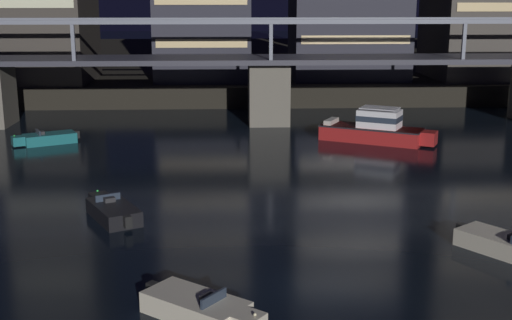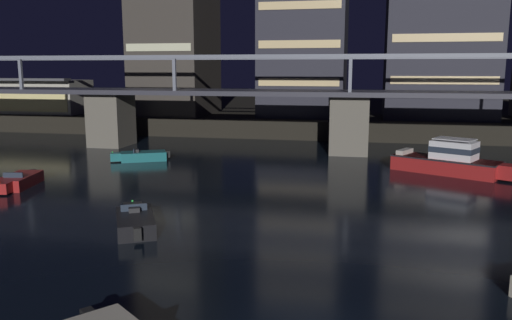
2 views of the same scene
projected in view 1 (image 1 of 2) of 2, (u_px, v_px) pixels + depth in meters
name	position (u px, v px, depth m)	size (l,w,h in m)	color
ground_plane	(324.00, 288.00, 27.27)	(400.00, 400.00, 0.00)	black
far_riverbank	(250.00, 61.00, 108.64)	(240.00, 80.00, 2.20)	black
river_bridge	(269.00, 77.00, 61.31)	(105.78, 6.40, 9.38)	#605B51
cabin_cruiser_near_left	(376.00, 129.00, 54.06)	(9.03, 6.18, 2.79)	maroon
speedboat_near_center	(112.00, 211.00, 35.65)	(3.47, 4.91, 1.16)	black
speedboat_near_right	(47.00, 139.00, 53.54)	(4.94, 3.41, 1.16)	#196066
speedboat_mid_left	(506.00, 245.00, 30.76)	(3.97, 4.71, 1.16)	beige
speedboat_mid_right	(200.00, 308.00, 24.54)	(4.64, 4.08, 1.16)	beige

